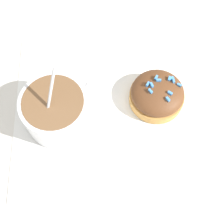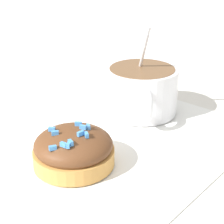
% 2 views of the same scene
% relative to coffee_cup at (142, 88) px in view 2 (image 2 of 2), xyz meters
% --- Properties ---
extents(ground_plane, '(3.00, 3.00, 0.00)m').
position_rel_coffee_cup_xyz_m(ground_plane, '(-0.07, -0.01, -0.04)').
color(ground_plane, silver).
extents(paper_napkin, '(0.30, 0.28, 0.00)m').
position_rel_coffee_cup_xyz_m(paper_napkin, '(-0.07, -0.01, -0.03)').
color(paper_napkin, white).
rests_on(paper_napkin, ground_plane).
extents(coffee_cup, '(0.10, 0.10, 0.12)m').
position_rel_coffee_cup_xyz_m(coffee_cup, '(0.00, 0.00, 0.00)').
color(coffee_cup, white).
rests_on(coffee_cup, paper_napkin).
extents(frosted_pastry, '(0.08, 0.08, 0.04)m').
position_rel_coffee_cup_xyz_m(frosted_pastry, '(-0.15, -0.02, -0.02)').
color(frosted_pastry, '#D19347').
rests_on(frosted_pastry, paper_napkin).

